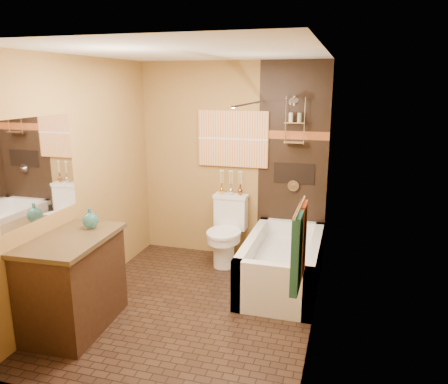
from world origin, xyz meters
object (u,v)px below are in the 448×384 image
at_px(bathtub, 282,267).
at_px(toilet, 227,230).
at_px(vanity, 74,282).
at_px(sunset_painting, 233,139).

height_order(bathtub, toilet, toilet).
bearing_deg(vanity, bathtub, 35.85).
height_order(sunset_painting, vanity, sunset_painting).
distance_m(sunset_painting, bathtub, 1.70).
bearing_deg(toilet, bathtub, -29.04).
xyz_separation_m(sunset_painting, bathtub, (0.78, -0.73, -1.33)).
xyz_separation_m(bathtub, toilet, (-0.78, 0.45, 0.21)).
distance_m(toilet, vanity, 2.07).
xyz_separation_m(sunset_painting, vanity, (-0.95, -2.12, -1.10)).
bearing_deg(toilet, vanity, -116.25).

